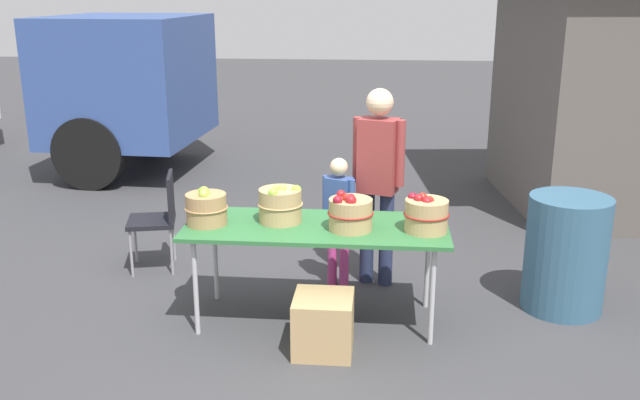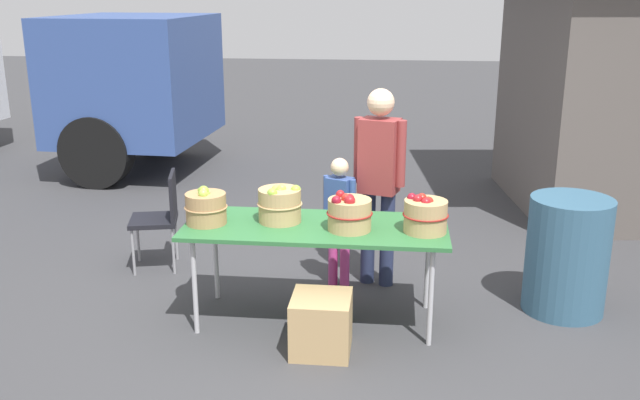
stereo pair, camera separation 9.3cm
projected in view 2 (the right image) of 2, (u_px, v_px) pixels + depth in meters
name	position (u px, v px, depth m)	size (l,w,h in m)	color
ground_plane	(316.00, 319.00, 5.29)	(40.00, 40.00, 0.00)	#38383A
market_table	(315.00, 231.00, 5.09)	(1.90, 0.76, 0.75)	#2D6B38
apple_basket_green_0	(206.00, 207.00, 5.08)	(0.31, 0.31, 0.28)	#A87F51
apple_basket_green_1	(280.00, 204.00, 5.12)	(0.33, 0.33, 0.28)	tan
apple_basket_red_0	(349.00, 213.00, 4.94)	(0.33, 0.33, 0.28)	tan
apple_basket_red_1	(425.00, 215.00, 4.90)	(0.32, 0.32, 0.27)	tan
vendor_adult	(379.00, 172.00, 5.67)	(0.42, 0.29, 1.64)	#262D4C
child_customer	(339.00, 212.00, 5.70)	(0.27, 0.22, 1.10)	#CC3F8C
folding_chair	(161.00, 213.00, 6.15)	(0.48, 0.48, 0.86)	black
trash_barrel	(567.00, 255.00, 5.32)	(0.61, 0.61, 0.90)	#335972
produce_crate	(321.00, 324.00, 4.78)	(0.40, 0.40, 0.40)	tan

